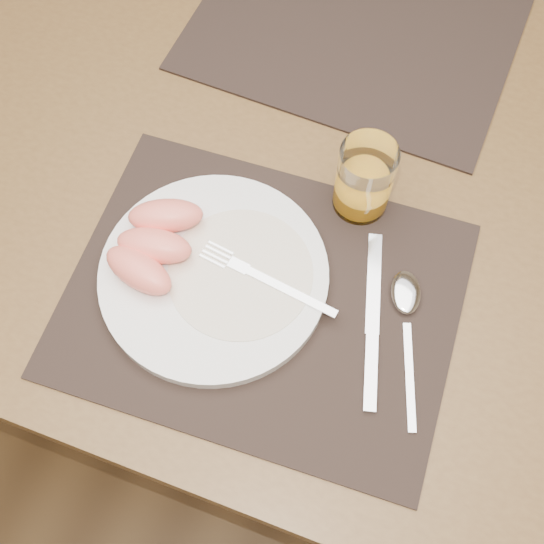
{
  "coord_description": "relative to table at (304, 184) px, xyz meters",
  "views": [
    {
      "loc": [
        0.14,
        -0.51,
        1.49
      ],
      "look_at": [
        0.02,
        -0.19,
        0.77
      ],
      "focal_mm": 45.0,
      "sensor_mm": 36.0,
      "label": 1
    }
  ],
  "objects": [
    {
      "name": "ground",
      "position": [
        0.0,
        0.0,
        -0.67
      ],
      "size": [
        5.0,
        5.0,
        0.0
      ],
      "primitive_type": "plane",
      "color": "#54391C",
      "rests_on": "ground"
    },
    {
      "name": "table",
      "position": [
        0.0,
        0.0,
        0.0
      ],
      "size": [
        1.4,
        0.9,
        0.75
      ],
      "color": "brown",
      "rests_on": "ground"
    },
    {
      "name": "placemat_near",
      "position": [
        0.02,
        -0.22,
        0.09
      ],
      "size": [
        0.46,
        0.37,
        0.0
      ],
      "primitive_type": "cube",
      "rotation": [
        0.0,
        0.0,
        0.04
      ],
      "color": "black",
      "rests_on": "table"
    },
    {
      "name": "placemat_far",
      "position": [
        -0.0,
        0.22,
        0.09
      ],
      "size": [
        0.47,
        0.37,
        0.0
      ],
      "primitive_type": "cube",
      "rotation": [
        0.0,
        0.0,
        -0.05
      ],
      "color": "black",
      "rests_on": "table"
    },
    {
      "name": "plate",
      "position": [
        -0.04,
        -0.22,
        0.1
      ],
      "size": [
        0.27,
        0.27,
        0.02
      ],
      "primitive_type": "cylinder",
      "color": "white",
      "rests_on": "placemat_near"
    },
    {
      "name": "plate_dressing",
      "position": [
        -0.01,
        -0.21,
        0.1
      ],
      "size": [
        0.17,
        0.17,
        0.0
      ],
      "color": "white",
      "rests_on": "plate"
    },
    {
      "name": "fork",
      "position": [
        0.01,
        -0.2,
        0.11
      ],
      "size": [
        0.18,
        0.04,
        0.0
      ],
      "color": "silver",
      "rests_on": "plate"
    },
    {
      "name": "knife",
      "position": [
        0.15,
        -0.22,
        0.09
      ],
      "size": [
        0.07,
        0.22,
        0.01
      ],
      "color": "silver",
      "rests_on": "placemat_near"
    },
    {
      "name": "spoon",
      "position": [
        0.18,
        -0.17,
        0.09
      ],
      "size": [
        0.08,
        0.19,
        0.01
      ],
      "color": "silver",
      "rests_on": "placemat_near"
    },
    {
      "name": "juice_glass",
      "position": [
        0.09,
        -0.06,
        0.13
      ],
      "size": [
        0.07,
        0.07,
        0.1
      ],
      "color": "white",
      "rests_on": "placemat_near"
    },
    {
      "name": "grapefruit_wedges",
      "position": [
        -0.12,
        -0.21,
        0.12
      ],
      "size": [
        0.1,
        0.14,
        0.04
      ],
      "color": "#FF7F68",
      "rests_on": "plate"
    }
  ]
}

